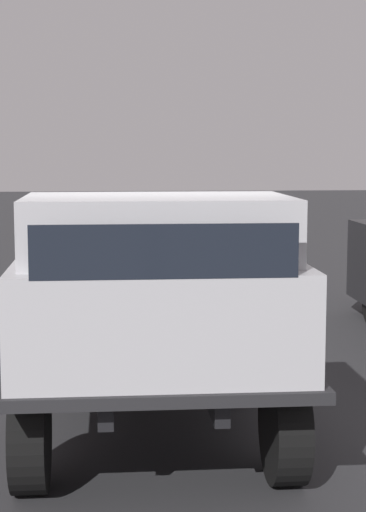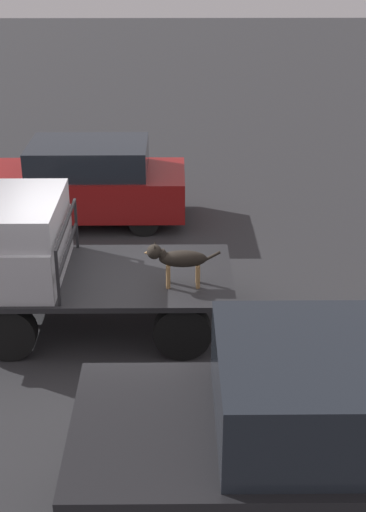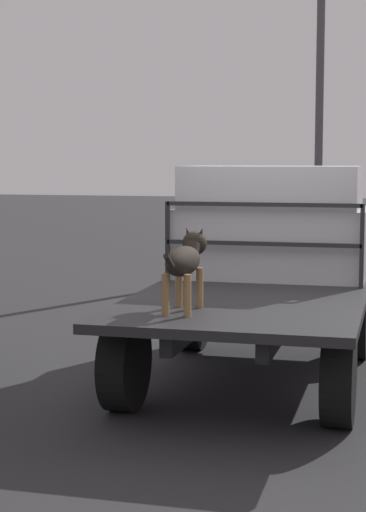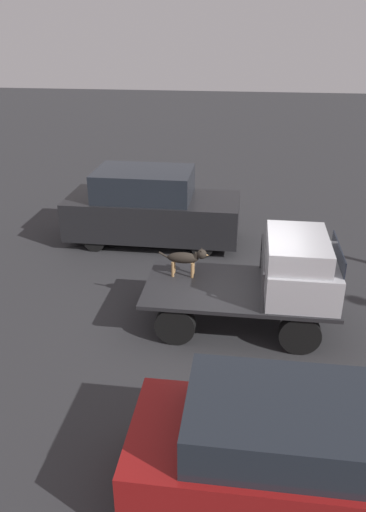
% 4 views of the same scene
% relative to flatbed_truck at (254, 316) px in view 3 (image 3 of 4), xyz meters
% --- Properties ---
extents(ground_plane, '(80.00, 80.00, 0.00)m').
position_rel_flatbed_truck_xyz_m(ground_plane, '(0.00, 0.00, -0.62)').
color(ground_plane, '#2D2D30').
extents(flatbed_truck, '(3.87, 2.08, 0.86)m').
position_rel_flatbed_truck_xyz_m(flatbed_truck, '(0.00, 0.00, 0.00)').
color(flatbed_truck, black).
rests_on(flatbed_truck, ground).
extents(truck_cab, '(1.38, 1.96, 1.16)m').
position_rel_flatbed_truck_xyz_m(truck_cab, '(1.17, 0.00, 0.79)').
color(truck_cab, '#B7B7BC').
rests_on(truck_cab, flatbed_truck).
extents(truck_headboard, '(0.04, 1.96, 0.81)m').
position_rel_flatbed_truck_xyz_m(truck_headboard, '(0.44, 0.00, 0.78)').
color(truck_headboard, '#232326').
rests_on(truck_headboard, flatbed_truck).
extents(dog, '(1.07, 0.24, 0.66)m').
position_rel_flatbed_truck_xyz_m(dog, '(-1.12, 0.38, 0.65)').
color(dog, '#9E7547').
rests_on(dog, flatbed_truck).
extents(light_pole_near, '(0.41, 0.41, 6.24)m').
position_rel_flatbed_truck_xyz_m(light_pole_near, '(9.37, 0.31, 3.28)').
color(light_pole_near, '#4C4C51').
rests_on(light_pole_near, ground).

